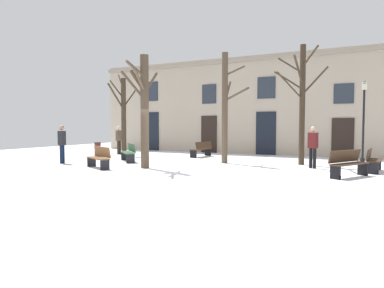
{
  "coord_description": "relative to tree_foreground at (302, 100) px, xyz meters",
  "views": [
    {
      "loc": [
        7.62,
        -13.27,
        1.86
      ],
      "look_at": [
        0.0,
        1.62,
        0.94
      ],
      "focal_mm": 33.04,
      "sensor_mm": 36.0,
      "label": 1
    }
  ],
  "objects": [
    {
      "name": "litter_bin",
      "position": [
        -11.44,
        -0.87,
        -2.56
      ],
      "size": [
        0.4,
        0.4,
        0.82
      ],
      "color": "#4C1E19",
      "rests_on": "ground"
    },
    {
      "name": "tree_foreground",
      "position": [
        0.0,
        0.0,
        0.0
      ],
      "size": [
        2.45,
        2.32,
        5.5
      ],
      "color": "#382B1E",
      "rests_on": "ground"
    },
    {
      "name": "bench_facing_shops",
      "position": [
        -5.84,
        1.6,
        -2.52
      ],
      "size": [
        0.62,
        1.86,
        0.88
      ],
      "rotation": [
        0.0,
        0.0,
        4.64
      ],
      "color": "#3D2819",
      "rests_on": "ground"
    },
    {
      "name": "person_strolling",
      "position": [
        0.68,
        -1.14,
        -1.97
      ],
      "size": [
        0.44,
        0.35,
        1.79
      ],
      "rotation": [
        0.0,
        0.0,
        5.88
      ],
      "color": "black",
      "rests_on": "ground"
    },
    {
      "name": "bench_back_to_back_right",
      "position": [
        2.18,
        -3.19,
        -2.47
      ],
      "size": [
        1.28,
        1.82,
        0.96
      ],
      "rotation": [
        0.0,
        0.0,
        1.07
      ],
      "color": "#3D2819",
      "rests_on": "ground"
    },
    {
      "name": "tree_center",
      "position": [
        -10.41,
        0.26,
        -0.52
      ],
      "size": [
        1.17,
        2.12,
        4.7
      ],
      "color": "#382B1E",
      "rests_on": "ground"
    },
    {
      "name": "bench_near_center_tree",
      "position": [
        -7.94,
        -2.5,
        -2.5
      ],
      "size": [
        1.61,
        1.55,
        0.91
      ],
      "rotation": [
        0.0,
        0.0,
        5.53
      ],
      "color": "#2D4C33",
      "rests_on": "ground"
    },
    {
      "name": "streetlamp",
      "position": [
        2.51,
        2.53,
        -0.55
      ],
      "size": [
        0.3,
        0.3,
        3.99
      ],
      "color": "black",
      "rests_on": "ground"
    },
    {
      "name": "tree_left_of_center",
      "position": [
        -5.73,
        -4.34,
        -0.38
      ],
      "size": [
        1.21,
        2.2,
        4.79
      ],
      "color": "#4C3D2D",
      "rests_on": "ground"
    },
    {
      "name": "person_near_bench",
      "position": [
        -11.17,
        0.76,
        -1.99
      ],
      "size": [
        0.23,
        0.38,
        1.76
      ],
      "rotation": [
        0.0,
        0.0,
        4.72
      ],
      "color": "#2D271E",
      "rests_on": "ground"
    },
    {
      "name": "tree_near_facade",
      "position": [
        -3.4,
        -0.9,
        -0.24
      ],
      "size": [
        1.59,
        1.41,
        5.28
      ],
      "color": "#4C3D2D",
      "rests_on": "ground"
    },
    {
      "name": "bench_by_litter_bin",
      "position": [
        2.96,
        -1.19,
        -2.51
      ],
      "size": [
        0.58,
        1.71,
        0.91
      ],
      "rotation": [
        0.0,
        0.0,
        1.5
      ],
      "color": "#3D2819",
      "rests_on": "ground"
    },
    {
      "name": "building_facade",
      "position": [
        -4.7,
        4.8,
        0.15
      ],
      "size": [
        20.7,
        0.6,
        6.14
      ],
      "color": "tan",
      "rests_on": "ground"
    },
    {
      "name": "bench_back_to_back_left",
      "position": [
        -7.39,
        -5.26,
        -2.51
      ],
      "size": [
        1.63,
        1.11,
        0.93
      ],
      "rotation": [
        0.0,
        0.0,
        5.83
      ],
      "color": "brown",
      "rests_on": "ground"
    },
    {
      "name": "person_crossing_plaza",
      "position": [
        -10.28,
        -4.61,
        -1.95
      ],
      "size": [
        0.32,
        0.43,
        1.83
      ],
      "rotation": [
        0.0,
        0.0,
        5.02
      ],
      "color": "black",
      "rests_on": "ground"
    },
    {
      "name": "ground_plane",
      "position": [
        -4.7,
        -3.48,
        -2.98
      ],
      "size": [
        33.12,
        33.12,
        0.0
      ],
      "primitive_type": "plane",
      "color": "white"
    }
  ]
}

